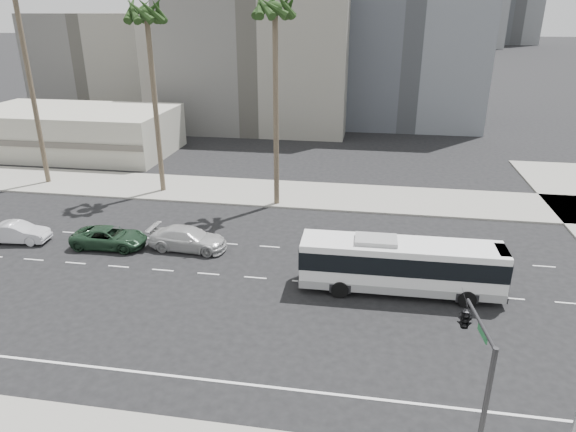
% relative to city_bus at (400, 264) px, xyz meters
% --- Properties ---
extents(ground, '(700.00, 700.00, 0.00)m').
position_rel_city_bus_xyz_m(ground, '(-5.62, 0.14, -1.73)').
color(ground, black).
rests_on(ground, ground).
extents(sidewalk_north, '(120.00, 7.00, 0.15)m').
position_rel_city_bus_xyz_m(sidewalk_north, '(-5.62, 15.64, -1.66)').
color(sidewalk_north, gray).
rests_on(sidewalk_north, ground).
extents(commercial_low, '(22.00, 12.16, 5.00)m').
position_rel_city_bus_xyz_m(commercial_low, '(-35.62, 26.13, 0.77)').
color(commercial_low, '#ABA898').
rests_on(commercial_low, ground).
extents(midrise_beige_west, '(24.00, 18.00, 18.00)m').
position_rel_city_bus_xyz_m(midrise_beige_west, '(-17.62, 45.14, 7.27)').
color(midrise_beige_west, slate).
rests_on(midrise_beige_west, ground).
extents(midrise_gray_center, '(20.00, 20.00, 26.00)m').
position_rel_city_bus_xyz_m(midrise_gray_center, '(2.38, 52.14, 11.27)').
color(midrise_gray_center, '#4F535B').
rests_on(midrise_gray_center, ground).
extents(midrise_beige_far, '(18.00, 16.00, 15.00)m').
position_rel_city_bus_xyz_m(midrise_beige_far, '(-43.62, 50.14, 5.77)').
color(midrise_beige_far, slate).
rests_on(midrise_beige_far, ground).
extents(city_bus, '(11.52, 2.82, 3.30)m').
position_rel_city_bus_xyz_m(city_bus, '(0.00, 0.00, 0.00)').
color(city_bus, white).
rests_on(city_bus, ground).
extents(car_a, '(2.43, 5.46, 1.56)m').
position_rel_city_bus_xyz_m(car_a, '(-14.06, 3.41, -0.95)').
color(car_a, '#B8B8B8').
rests_on(car_a, ground).
extents(car_b, '(2.56, 5.21, 1.42)m').
position_rel_city_bus_xyz_m(car_b, '(-19.56, 2.85, -1.02)').
color(car_b, '#203C27').
rests_on(car_b, ground).
extents(car_c, '(1.94, 4.49, 1.44)m').
position_rel_city_bus_xyz_m(car_c, '(-26.39, 2.55, -1.02)').
color(car_c, silver).
rests_on(car_c, ground).
extents(traffic_signal, '(2.61, 3.49, 5.63)m').
position_rel_city_bus_xyz_m(traffic_signal, '(1.75, -10.31, 2.96)').
color(traffic_signal, '#262628').
rests_on(traffic_signal, ground).
extents(palm_near, '(4.94, 4.94, 16.65)m').
position_rel_city_bus_xyz_m(palm_near, '(-9.67, 12.95, 13.35)').
color(palm_near, brown).
rests_on(palm_near, ground).
extents(palm_mid, '(5.29, 5.29, 16.35)m').
position_rel_city_bus_xyz_m(palm_mid, '(-20.49, 14.61, 12.97)').
color(palm_mid, brown).
rests_on(palm_mid, ground).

